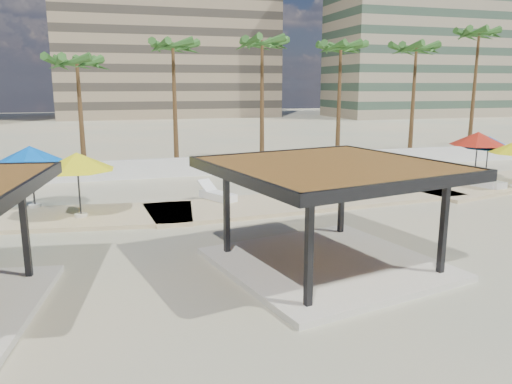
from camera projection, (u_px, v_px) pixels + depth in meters
ground at (337, 250)px, 17.61m from camera, size 200.00×200.00×0.00m
promenade at (306, 198)px, 25.33m from camera, size 44.45×7.97×0.24m
boundary_wall at (229, 165)px, 32.45m from camera, size 56.00×0.30×1.20m
building_mid at (167, 36)px, 88.71m from camera, size 38.00×16.00×30.40m
building_east at (422, 19)px, 89.29m from camera, size 32.00×15.00×36.40m
pavilion_central at (329, 206)px, 15.59m from camera, size 7.89×7.89×3.38m
umbrella_b at (77, 162)px, 20.90m from camera, size 3.96×3.96×2.77m
umbrella_c at (478, 139)px, 29.15m from camera, size 3.30×3.30×2.85m
umbrella_d at (489, 142)px, 29.38m from camera, size 2.93×2.93×2.56m
umbrella_f at (30, 155)px, 22.57m from camera, size 3.49×3.49×2.84m
lounger_a at (217, 195)px, 24.61m from camera, size 1.66×2.36×0.86m
lounger_b at (295, 193)px, 25.13m from camera, size 1.34×2.17×0.78m
lounger_c at (478, 182)px, 27.98m from camera, size 1.38×2.40×0.87m
lounger_d at (487, 182)px, 27.90m from camera, size 0.83×2.27×0.85m
palm_c at (77, 67)px, 30.56m from camera, size 3.00×3.00×7.90m
palm_d at (173, 51)px, 32.78m from camera, size 3.00×3.00×9.04m
palm_e at (262, 48)px, 33.95m from camera, size 3.00×3.00×9.31m
palm_f at (341, 52)px, 35.86m from camera, size 3.00×3.00×9.17m
palm_g at (416, 53)px, 37.18m from camera, size 3.00×3.00×9.20m
palm_h at (479, 39)px, 39.18m from camera, size 3.00×3.00×10.49m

